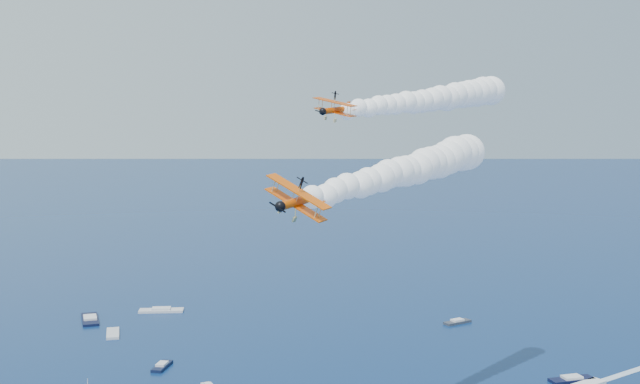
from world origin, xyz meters
TOP-DOWN VIEW (x-y plane):
  - biplane_lead at (15.90, 32.93)m, footprint 9.26×10.50m
  - biplane_trail at (-7.83, 3.69)m, footprint 10.85×12.08m
  - smoke_trail_lead at (40.00, 39.95)m, footprint 51.46×31.00m
  - smoke_trail_trail at (14.98, 14.15)m, footprint 51.96×41.24m
  - spectator_boats at (-6.04, 116.43)m, footprint 213.61×178.25m

SIDE VIEW (x-z plane):
  - spectator_boats at x=-6.04m, z-range 0.00..0.70m
  - biplane_trail at x=-7.83m, z-range 46.26..54.89m
  - smoke_trail_trail at x=14.98m, z-range 47.65..57.24m
  - biplane_lead at x=15.90m, z-range 57.57..64.27m
  - smoke_trail_lead at x=40.00m, z-range 57.99..67.59m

